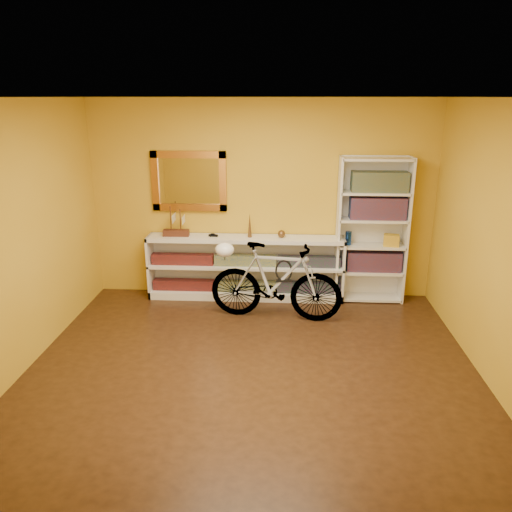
# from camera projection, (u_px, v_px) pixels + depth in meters

# --- Properties ---
(floor) EXTENTS (4.50, 4.00, 0.01)m
(floor) POSITION_uv_depth(u_px,v_px,m) (252.00, 367.00, 5.03)
(floor) COLOR black
(floor) RESTS_ON ground
(ceiling) EXTENTS (4.50, 4.00, 0.01)m
(ceiling) POSITION_uv_depth(u_px,v_px,m) (251.00, 97.00, 4.23)
(ceiling) COLOR silver
(ceiling) RESTS_ON ground
(back_wall) EXTENTS (4.50, 0.01, 2.60)m
(back_wall) POSITION_uv_depth(u_px,v_px,m) (262.00, 200.00, 6.54)
(back_wall) COLOR gold
(back_wall) RESTS_ON ground
(left_wall) EXTENTS (0.01, 4.00, 2.60)m
(left_wall) POSITION_uv_depth(u_px,v_px,m) (17.00, 239.00, 4.76)
(left_wall) COLOR gold
(left_wall) RESTS_ON ground
(right_wall) EXTENTS (0.01, 4.00, 2.60)m
(right_wall) POSITION_uv_depth(u_px,v_px,m) (499.00, 247.00, 4.51)
(right_wall) COLOR gold
(right_wall) RESTS_ON ground
(gilt_mirror) EXTENTS (0.98, 0.06, 0.78)m
(gilt_mirror) POSITION_uv_depth(u_px,v_px,m) (189.00, 181.00, 6.48)
(gilt_mirror) COLOR #9A5B1C
(gilt_mirror) RESTS_ON back_wall
(wall_socket) EXTENTS (0.09, 0.02, 0.09)m
(wall_socket) POSITION_uv_depth(u_px,v_px,m) (327.00, 277.00, 6.79)
(wall_socket) COLOR silver
(wall_socket) RESTS_ON back_wall
(console_unit) EXTENTS (2.60, 0.35, 0.85)m
(console_unit) POSITION_uv_depth(u_px,v_px,m) (246.00, 268.00, 6.64)
(console_unit) COLOR silver
(console_unit) RESTS_ON floor
(cd_row_lower) EXTENTS (2.50, 0.13, 0.14)m
(cd_row_lower) POSITION_uv_depth(u_px,v_px,m) (246.00, 286.00, 6.70)
(cd_row_lower) COLOR black
(cd_row_lower) RESTS_ON console_unit
(cd_row_upper) EXTENTS (2.50, 0.13, 0.14)m
(cd_row_upper) POSITION_uv_depth(u_px,v_px,m) (245.00, 260.00, 6.59)
(cd_row_upper) COLOR navy
(cd_row_upper) RESTS_ON console_unit
(model_ship) EXTENTS (0.34, 0.13, 0.40)m
(model_ship) POSITION_uv_depth(u_px,v_px,m) (176.00, 221.00, 6.50)
(model_ship) COLOR #3C1B11
(model_ship) RESTS_ON console_unit
(toy_car) EXTENTS (0.00, 0.00, 0.00)m
(toy_car) POSITION_uv_depth(u_px,v_px,m) (213.00, 236.00, 6.53)
(toy_car) COLOR black
(toy_car) RESTS_ON console_unit
(bronze_ornament) EXTENTS (0.05, 0.05, 0.32)m
(bronze_ornament) POSITION_uv_depth(u_px,v_px,m) (250.00, 225.00, 6.46)
(bronze_ornament) COLOR brown
(bronze_ornament) RESTS_ON console_unit
(decorative_orb) EXTENTS (0.10, 0.10, 0.10)m
(decorative_orb) POSITION_uv_depth(u_px,v_px,m) (281.00, 234.00, 6.47)
(decorative_orb) COLOR brown
(decorative_orb) RESTS_ON console_unit
(bookcase) EXTENTS (0.90, 0.30, 1.90)m
(bookcase) POSITION_uv_depth(u_px,v_px,m) (372.00, 231.00, 6.41)
(bookcase) COLOR silver
(bookcase) RESTS_ON floor
(book_row_a) EXTENTS (0.70, 0.22, 0.26)m
(book_row_a) POSITION_uv_depth(u_px,v_px,m) (373.00, 261.00, 6.53)
(book_row_a) COLOR maroon
(book_row_a) RESTS_ON bookcase
(book_row_b) EXTENTS (0.70, 0.22, 0.28)m
(book_row_b) POSITION_uv_depth(u_px,v_px,m) (377.00, 208.00, 6.32)
(book_row_b) COLOR maroon
(book_row_b) RESTS_ON bookcase
(book_row_c) EXTENTS (0.70, 0.22, 0.25)m
(book_row_c) POSITION_uv_depth(u_px,v_px,m) (379.00, 182.00, 6.21)
(book_row_c) COLOR #184857
(book_row_c) RESTS_ON bookcase
(travel_mug) EXTENTS (0.08, 0.08, 0.18)m
(travel_mug) POSITION_uv_depth(u_px,v_px,m) (348.00, 238.00, 6.44)
(travel_mug) COLOR navy
(travel_mug) RESTS_ON bookcase
(red_tin) EXTENTS (0.19, 0.19, 0.19)m
(red_tin) POSITION_uv_depth(u_px,v_px,m) (359.00, 183.00, 6.26)
(red_tin) COLOR maroon
(red_tin) RESTS_ON bookcase
(yellow_bag) EXTENTS (0.21, 0.16, 0.15)m
(yellow_bag) POSITION_uv_depth(u_px,v_px,m) (391.00, 240.00, 6.39)
(yellow_bag) COLOR gold
(yellow_bag) RESTS_ON bookcase
(bicycle) EXTENTS (0.63, 1.68, 0.96)m
(bicycle) POSITION_uv_depth(u_px,v_px,m) (276.00, 282.00, 5.98)
(bicycle) COLOR silver
(bicycle) RESTS_ON floor
(helmet) EXTENTS (0.23, 0.22, 0.17)m
(helmet) POSITION_uv_depth(u_px,v_px,m) (225.00, 250.00, 5.98)
(helmet) COLOR white
(helmet) RESTS_ON bicycle
(u_lock) EXTENTS (0.21, 0.02, 0.21)m
(u_lock) POSITION_uv_depth(u_px,v_px,m) (284.00, 271.00, 5.92)
(u_lock) COLOR black
(u_lock) RESTS_ON bicycle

